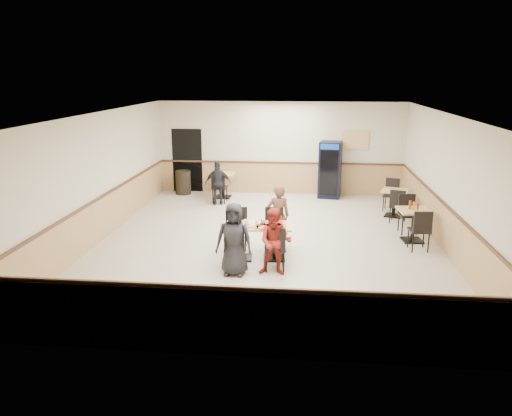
# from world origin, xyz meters

# --- Properties ---
(ground) EXTENTS (10.00, 10.00, 0.00)m
(ground) POSITION_xyz_m (0.00, 0.00, 0.00)
(ground) COLOR beige
(ground) RESTS_ON ground
(room_shell) EXTENTS (10.00, 10.00, 10.00)m
(room_shell) POSITION_xyz_m (1.78, 2.55, 0.58)
(room_shell) COLOR silver
(room_shell) RESTS_ON ground
(main_table) EXTENTS (1.47, 0.82, 0.76)m
(main_table) POSITION_xyz_m (-0.14, -1.14, 0.51)
(main_table) COLOR black
(main_table) RESTS_ON ground
(main_chairs) EXTENTS (1.39, 1.76, 0.96)m
(main_chairs) POSITION_xyz_m (-0.19, -1.15, 0.48)
(main_chairs) COLOR black
(main_chairs) RESTS_ON ground
(diner_woman_left) EXTENTS (0.74, 0.50, 1.46)m
(diner_woman_left) POSITION_xyz_m (-0.52, -2.04, 0.73)
(diner_woman_left) COLOR black
(diner_woman_left) RESTS_ON ground
(diner_woman_right) EXTENTS (0.68, 0.54, 1.36)m
(diner_woman_right) POSITION_xyz_m (0.28, -1.97, 0.68)
(diner_woman_right) COLOR maroon
(diner_woman_right) RESTS_ON ground
(diner_man_opposite) EXTENTS (0.58, 0.44, 1.43)m
(diner_man_opposite) POSITION_xyz_m (0.24, -0.25, 0.71)
(diner_man_opposite) COLOR brown
(diner_man_opposite) RESTS_ON ground
(lone_diner) EXTENTS (0.82, 0.45, 1.33)m
(lone_diner) POSITION_xyz_m (-1.77, 3.30, 0.66)
(lone_diner) COLOR black
(lone_diner) RESTS_ON ground
(tabletop_clutter) EXTENTS (1.25, 0.77, 0.12)m
(tabletop_clutter) POSITION_xyz_m (-0.09, -1.20, 0.78)
(tabletop_clutter) COLOR red
(tabletop_clutter) RESTS_ON main_table
(side_table_near) EXTENTS (0.79, 0.79, 0.78)m
(side_table_near) POSITION_xyz_m (3.41, 0.38, 0.52)
(side_table_near) COLOR black
(side_table_near) RESTS_ON ground
(side_table_near_chair_south) EXTENTS (0.50, 0.50, 0.98)m
(side_table_near_chair_south) POSITION_xyz_m (3.41, -0.24, 0.49)
(side_table_near_chair_south) COLOR black
(side_table_near_chair_south) RESTS_ON ground
(side_table_near_chair_north) EXTENTS (0.50, 0.50, 0.98)m
(side_table_near_chair_north) POSITION_xyz_m (3.41, 1.00, 0.49)
(side_table_near_chair_north) COLOR black
(side_table_near_chair_north) RESTS_ON ground
(side_table_far) EXTENTS (0.89, 0.89, 0.75)m
(side_table_far) POSITION_xyz_m (3.32, 2.52, 0.50)
(side_table_far) COLOR black
(side_table_far) RESTS_ON ground
(side_table_far_chair_south) EXTENTS (0.56, 0.56, 0.95)m
(side_table_far_chair_south) POSITION_xyz_m (3.32, 1.93, 0.47)
(side_table_far_chair_south) COLOR black
(side_table_far_chair_south) RESTS_ON ground
(side_table_far_chair_north) EXTENTS (0.56, 0.56, 0.95)m
(side_table_far_chair_north) POSITION_xyz_m (3.32, 3.12, 0.47)
(side_table_far_chair_north) COLOR black
(side_table_far_chair_north) RESTS_ON ground
(condiment_caddy) EXTENTS (0.23, 0.06, 0.20)m
(condiment_caddy) POSITION_xyz_m (3.38, 0.43, 0.86)
(condiment_caddy) COLOR #A5330B
(condiment_caddy) RESTS_ON side_table_near
(back_table) EXTENTS (0.77, 0.77, 0.79)m
(back_table) POSITION_xyz_m (-1.77, 4.20, 0.53)
(back_table) COLOR black
(back_table) RESTS_ON ground
(back_table_chair_lone) EXTENTS (0.49, 0.49, 1.00)m
(back_table_chair_lone) POSITION_xyz_m (-1.77, 3.57, 0.50)
(back_table_chair_lone) COLOR black
(back_table_chair_lone) RESTS_ON ground
(pepsi_cooler) EXTENTS (0.77, 0.78, 1.79)m
(pepsi_cooler) POSITION_xyz_m (1.62, 4.59, 0.90)
(pepsi_cooler) COLOR black
(pepsi_cooler) RESTS_ON ground
(trash_bin) EXTENTS (0.49, 0.49, 0.78)m
(trash_bin) POSITION_xyz_m (-3.16, 4.55, 0.39)
(trash_bin) COLOR black
(trash_bin) RESTS_ON ground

